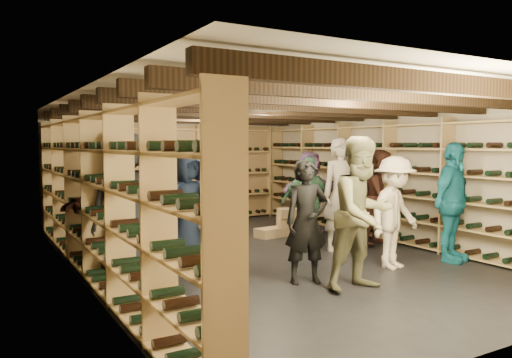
{
  "coord_description": "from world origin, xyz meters",
  "views": [
    {
      "loc": [
        -3.95,
        -6.52,
        1.73
      ],
      "look_at": [
        -0.06,
        0.2,
        1.19
      ],
      "focal_mm": 35.0,
      "sensor_mm": 36.0,
      "label": 1
    }
  ],
  "objects": [
    {
      "name": "ground",
      "position": [
        0.0,
        0.0,
        0.0
      ],
      "size": [
        8.0,
        8.0,
        0.0
      ],
      "primitive_type": "plane",
      "color": "black",
      "rests_on": "ground"
    },
    {
      "name": "walls",
      "position": [
        0.0,
        0.0,
        1.2
      ],
      "size": [
        5.52,
        8.02,
        2.4
      ],
      "color": "#B4A58C",
      "rests_on": "ground"
    },
    {
      "name": "ceiling",
      "position": [
        0.0,
        0.0,
        2.4
      ],
      "size": [
        5.5,
        8.0,
        0.01
      ],
      "primitive_type": "cube",
      "color": "beige",
      "rests_on": "walls"
    },
    {
      "name": "ceiling_joists",
      "position": [
        0.0,
        0.0,
        2.26
      ],
      "size": [
        5.4,
        7.12,
        0.18
      ],
      "color": "black",
      "rests_on": "ground"
    },
    {
      "name": "wine_rack_left",
      "position": [
        -2.57,
        0.0,
        1.08
      ],
      "size": [
        0.32,
        7.5,
        2.15
      ],
      "color": "tan",
      "rests_on": "ground"
    },
    {
      "name": "wine_rack_right",
      "position": [
        2.57,
        0.0,
        1.08
      ],
      "size": [
        0.32,
        7.5,
        2.15
      ],
      "color": "tan",
      "rests_on": "ground"
    },
    {
      "name": "wine_rack_back",
      "position": [
        0.0,
        3.83,
        1.07
      ],
      "size": [
        4.7,
        0.3,
        2.15
      ],
      "color": "tan",
      "rests_on": "ground"
    },
    {
      "name": "crate_stack_left",
      "position": [
        -0.49,
        1.3,
        0.34
      ],
      "size": [
        0.55,
        0.42,
        0.68
      ],
      "rotation": [
        0.0,
        0.0,
        -0.18
      ],
      "color": "tan",
      "rests_on": "ground"
    },
    {
      "name": "crate_stack_right",
      "position": [
        1.33,
        1.3,
        0.26
      ],
      "size": [
        0.58,
        0.48,
        0.51
      ],
      "rotation": [
        0.0,
        0.0,
        -0.34
      ],
      "color": "tan",
      "rests_on": "ground"
    },
    {
      "name": "crate_loose",
      "position": [
        0.86,
        1.3,
        0.09
      ],
      "size": [
        0.55,
        0.41,
        0.17
      ],
      "primitive_type": "cube",
      "rotation": [
        0.0,
        0.0,
        0.16
      ],
      "color": "tan",
      "rests_on": "ground"
    },
    {
      "name": "person_0",
      "position": [
        -2.18,
        -0.16,
        0.95
      ],
      "size": [
        1.03,
        0.77,
        1.9
      ],
      "primitive_type": "imported",
      "rotation": [
        0.0,
        0.0,
        -0.19
      ],
      "color": "black",
      "rests_on": "ground"
    },
    {
      "name": "person_1",
      "position": [
        -0.34,
        -1.53,
        0.77
      ],
      "size": [
        0.64,
        0.5,
        1.54
      ],
      "primitive_type": "imported",
      "rotation": [
        0.0,
        0.0,
        -0.27
      ],
      "color": "black",
      "rests_on": "ground"
    },
    {
      "name": "person_2",
      "position": [
        0.07,
        -2.09,
        0.91
      ],
      "size": [
        0.89,
        0.7,
        1.82
      ],
      "primitive_type": "imported",
      "rotation": [
        0.0,
        0.0,
        0.01
      ],
      "color": "brown",
      "rests_on": "ground"
    },
    {
      "name": "person_3",
      "position": [
        1.16,
        -1.54,
        0.78
      ],
      "size": [
        1.12,
        0.8,
        1.57
      ],
      "primitive_type": "imported",
      "rotation": [
        0.0,
        0.0,
        0.24
      ],
      "color": "#C0AD93",
      "rests_on": "ground"
    },
    {
      "name": "person_4",
      "position": [
        2.18,
        -1.67,
        0.88
      ],
      "size": [
        1.11,
        0.71,
        1.76
      ],
      "primitive_type": "imported",
      "rotation": [
        0.0,
        0.0,
        0.3
      ],
      "color": "#166E84",
      "rests_on": "ground"
    },
    {
      "name": "person_5",
      "position": [
        -2.18,
        0.39,
        0.83
      ],
      "size": [
        1.54,
        0.49,
        1.66
      ],
      "primitive_type": "imported",
      "rotation": [
        0.0,
        0.0,
        0.0
      ],
      "color": "brown",
      "rests_on": "ground"
    },
    {
      "name": "person_6",
      "position": [
        -1.05,
        0.62,
        0.8
      ],
      "size": [
        0.9,
        0.73,
        1.59
      ],
      "primitive_type": "imported",
      "rotation": [
        0.0,
        0.0,
        0.33
      ],
      "color": "#1E2B48",
      "rests_on": "ground"
    },
    {
      "name": "person_7",
      "position": [
        1.26,
        -0.29,
        0.92
      ],
      "size": [
        0.77,
        0.63,
        1.83
      ],
      "primitive_type": "imported",
      "rotation": [
        0.0,
        0.0,
        -0.33
      ],
      "color": "gray",
      "rests_on": "ground"
    },
    {
      "name": "person_8",
      "position": [
        2.18,
        -0.24,
        0.82
      ],
      "size": [
        0.93,
        0.81,
        1.63
      ],
      "primitive_type": "imported",
      "rotation": [
        0.0,
        0.0,
        0.28
      ],
      "color": "#4B281C",
      "rests_on": "ground"
    },
    {
      "name": "person_9",
      "position": [
        -0.67,
        0.17,
        0.83
      ],
      "size": [
        1.22,
        0.98,
        1.65
      ],
      "primitive_type": "imported",
      "rotation": [
        0.0,
        0.0,
        0.39
      ],
      "color": "#A09B92",
      "rests_on": "ground"
    },
    {
      "name": "person_10",
      "position": [
        0.82,
        0.04,
        0.77
      ],
      "size": [
        0.97,
        0.65,
        1.53
      ],
      "primitive_type": "imported",
      "rotation": [
        0.0,
        0.0,
        -0.34
      ],
      "color": "#274B34",
      "rests_on": "ground"
    },
    {
      "name": "person_11",
      "position": [
        1.78,
        1.3,
        0.8
      ],
      "size": [
        1.52,
        0.62,
        1.6
      ],
      "primitive_type": "imported",
      "rotation": [
        0.0,
        0.0,
        0.1
      ],
      "color": "#8B619C",
      "rests_on": "ground"
    },
    {
      "name": "person_12",
      "position": [
        1.79,
        0.15,
        0.91
      ],
      "size": [
        1.04,
        0.88,
        1.81
      ],
      "primitive_type": "imported",
      "rotation": [
        0.0,
        0.0,
        0.4
      ],
      "color": "#35363A",
      "rests_on": "ground"
    }
  ]
}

